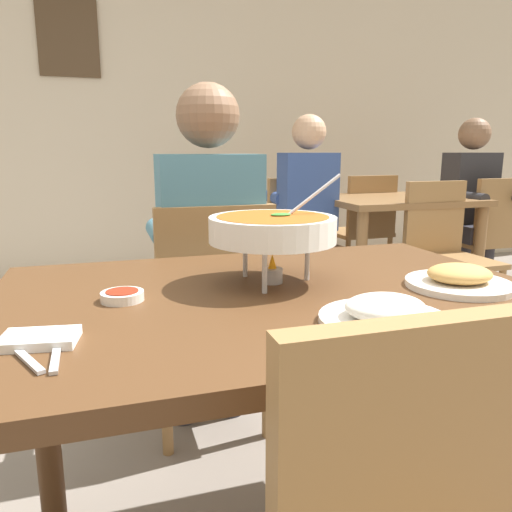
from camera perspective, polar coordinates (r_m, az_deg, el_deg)
name	(u,v)px	position (r m, az deg, el deg)	size (l,w,h in m)	color
cafe_rear_partition	(143,98)	(4.30, -12.95, 17.37)	(10.00, 0.10, 3.00)	beige
picture_frame_hung	(68,38)	(4.29, -20.93, 22.54)	(0.44, 0.03, 0.56)	#4C3823
dining_table_main	(275,340)	(1.16, 2.24, -9.66)	(1.23, 0.86, 0.77)	#51331C
chair_diner_main	(211,307)	(1.85, -5.21, -5.92)	(0.44, 0.44, 0.90)	olive
diner_main	(208,244)	(1.83, -5.57, 1.45)	(0.40, 0.45, 1.31)	#2D2D38
curry_bowl	(273,230)	(1.16, 1.94, 3.07)	(0.33, 0.30, 0.26)	silver
rice_plate	(385,314)	(0.93, 14.71, -6.51)	(0.24, 0.24, 0.06)	white
appetizer_plate	(459,279)	(1.23, 22.46, -2.48)	(0.24, 0.24, 0.06)	white
sauce_dish	(122,296)	(1.08, -15.23, -4.45)	(0.09, 0.09, 0.02)	white
napkin_folded	(39,339)	(0.89, -23.79, -8.79)	(0.12, 0.08, 0.02)	white
fork_utensil	(22,355)	(0.85, -25.48, -10.26)	(0.01, 0.17, 0.01)	silver
spoon_utensil	(57,351)	(0.84, -22.08, -10.13)	(0.01, 0.17, 0.01)	silver
dining_table_far	(395,217)	(3.55, 15.75, 4.35)	(1.00, 0.80, 0.77)	brown
chair_bg_left	(488,233)	(3.88, 25.28, 2.44)	(0.44, 0.44, 0.90)	olive
chair_bg_middle	(302,236)	(3.40, 5.39, 2.35)	(0.49, 0.49, 0.90)	olive
chair_bg_right	(284,227)	(3.81, 3.29, 3.43)	(0.48, 0.48, 0.90)	olive
chair_bg_corner	(363,225)	(3.98, 12.33, 3.54)	(0.47, 0.47, 0.90)	olive
chair_bg_window	(444,247)	(3.21, 20.91, 1.03)	(0.45, 0.45, 0.90)	olive
patron_bg_left	(473,199)	(3.88, 23.79, 6.10)	(0.40, 0.45, 1.31)	#2D2D38
patron_bg_middle	(305,203)	(3.29, 5.71, 6.17)	(0.40, 0.45, 1.31)	#2D2D38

